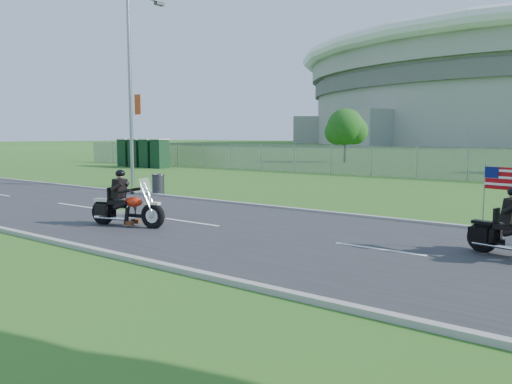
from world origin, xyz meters
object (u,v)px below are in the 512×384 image
Objects in this scene: porta_toilet_d at (126,153)px; streetlight at (133,76)px; porta_toilet_b at (148,154)px; trash_can at (158,185)px; motorcycle_lead at (126,209)px; porta_toilet_a at (160,154)px; porta_toilet_c at (137,153)px.

streetlight is at bearing -37.17° from porta_toilet_d.
streetlight is at bearing -43.35° from porta_toilet_b.
streetlight is 10.87× the size of trash_can.
porta_toilet_d reaches higher than trash_can.
porta_toilet_b is at bearing 122.97° from motorcycle_lead.
porta_toilet_b is (-1.40, 0.00, 0.00)m from porta_toilet_a.
porta_toilet_a reaches higher than motorcycle_lead.
porta_toilet_c is at bearing 180.00° from porta_toilet_b.
streetlight reaches higher than motorcycle_lead.
trash_can is (15.21, -12.70, -0.69)m from porta_toilet_b.
porta_toilet_a is at bearing 120.93° from motorcycle_lead.
trash_can is (16.61, -12.70, -0.69)m from porta_toilet_c.
streetlight reaches higher than porta_toilet_c.
porta_toilet_a and porta_toilet_b have the same top height.
motorcycle_lead is (20.32, -18.57, -0.62)m from porta_toilet_b.
porta_toilet_d is at bearing 126.62° from motorcycle_lead.
porta_toilet_a is 0.93× the size of motorcycle_lead.
porta_toilet_d is (-4.20, 0.00, 0.00)m from porta_toilet_a.
motorcycle_lead is at bearing -40.53° from porta_toilet_c.
porta_toilet_c is at bearing 139.94° from streetlight.
porta_toilet_d is at bearing 180.00° from porta_toilet_c.
porta_toilet_d is (-1.40, 0.00, 0.00)m from porta_toilet_c.
porta_toilet_c reaches higher than motorcycle_lead.
streetlight reaches higher than porta_toilet_a.
motorcycle_lead is at bearing -44.46° from porta_toilet_a.
motorcycle_lead is at bearing -41.19° from streetlight.
porta_toilet_b is (-11.42, 10.78, -4.49)m from streetlight.
porta_toilet_b is 1.00× the size of porta_toilet_d.
motorcycle_lead is 2.69× the size of trash_can.
porta_toilet_c is (-2.80, 0.00, 0.00)m from porta_toilet_a.
porta_toilet_a is 1.40m from porta_toilet_b.
porta_toilet_d is (-14.22, 10.78, -4.49)m from streetlight.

